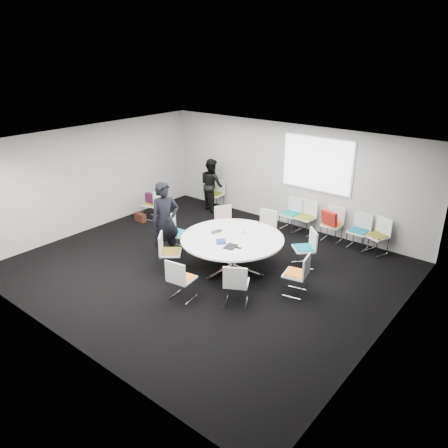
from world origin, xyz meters
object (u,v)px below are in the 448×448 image
Objects in this scene: chair_back_b at (305,224)px; person_back at (211,185)px; chair_ring_d at (226,230)px; chair_person_back at (215,200)px; chair_ring_f at (170,259)px; brown_bag at (140,217)px; chair_back_c at (332,231)px; cup at (245,231)px; chair_back_e at (376,243)px; chair_ring_c at (265,234)px; chair_ring_b at (304,255)px; chair_back_d at (358,238)px; person_main at (165,221)px; chair_ring_h at (236,291)px; laptop at (218,232)px; conference_table at (232,245)px; chair_ring_e at (176,239)px; maroon_bag at (152,198)px; chair_spare_left at (153,210)px; chair_back_a at (290,220)px; chair_ring_g at (182,286)px.

person_back is at bearing 7.22° from chair_back_b.
chair_person_back is at bearing -102.68° from chair_ring_d.
chair_ring_f is 2.44× the size of brown_bag.
cup is at bearing 65.83° from chair_back_c.
chair_ring_c is at bearing 48.29° from chair_back_e.
chair_ring_b is 1.00× the size of chair_back_d.
cup is 3.90m from brown_bag.
chair_back_c is (0.78, 0.00, 0.00)m from chair_back_b.
chair_ring_h is at bearing -79.65° from person_main.
person_back is 2.35m from brown_bag.
person_main is (-2.48, 0.53, 0.66)m from chair_ring_h.
chair_ring_c is 1.23m from cup.
person_back is 3.51m from laptop.
cup is (-0.92, 1.50, 0.50)m from chair_ring_h.
conference_table is 1.65m from person_main.
chair_ring_e is 2.31m from maroon_bag.
chair_back_e is 6.18m from chair_spare_left.
laptop is at bearing 59.87° from chair_back_c.
conference_table is at bearing 82.97° from chair_ring_b.
laptop is at bearing 88.77° from chair_back_a.
brown_bag is (-3.34, 0.53, -0.62)m from laptop.
brown_bag is (-4.86, -2.21, -0.16)m from chair_back_c.
chair_ring_b is 1.71m from chair_back_c.
chair_ring_c reaches higher than laptop.
chair_back_e is 5.07m from person_main.
brown_bag is (-3.64, -2.20, -0.16)m from chair_back_a.
chair_back_c is at bearing 66.86° from cup.
chair_ring_g is at bearing 83.54° from chair_back_e.
maroon_bag is at bearing 77.34° from person_main.
chair_back_e is 9.78× the size of cup.
chair_ring_g is at bearing 70.19° from chair_back_d.
person_main reaches higher than chair_back_e.
chair_ring_b is 4.41m from chair_person_back.
cup is 3.77m from maroon_bag.
person_main is at bearing 73.13° from chair_back_a.
chair_back_c reaches higher than laptop.
chair_ring_g reaches higher than cup.
chair_ring_b is 4.89m from chair_spare_left.
chair_ring_c and chair_back_d have the same top height.
chair_ring_g is at bearing -90.46° from cup.
chair_ring_e is 3.25m from chair_back_a.
chair_back_d is (0.56, 1.71, 0.00)m from chair_ring_b.
person_main is at bearing 104.43° from chair_person_back.
chair_ring_b is 1.00× the size of chair_ring_c.
chair_spare_left is at bearing 32.44° from chair_back_a.
chair_ring_e reaches higher than brown_bag.
chair_ring_b is at bearing 134.11° from chair_back_a.
chair_ring_c and chair_back_c have the same top height.
chair_ring_e is 1.00× the size of chair_back_a.
chair_person_back is at bearing 52.39° from laptop.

